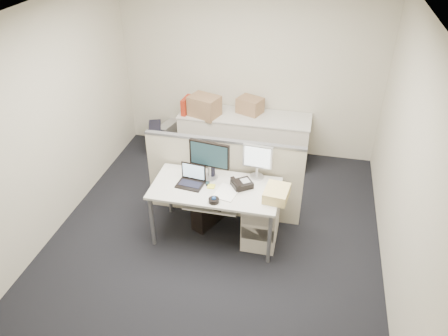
% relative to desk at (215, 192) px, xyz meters
% --- Properties ---
extents(floor, '(4.00, 4.50, 0.01)m').
position_rel_desk_xyz_m(floor, '(0.00, 0.00, -0.67)').
color(floor, black).
rests_on(floor, ground).
extents(ceiling, '(4.00, 4.50, 0.01)m').
position_rel_desk_xyz_m(ceiling, '(0.00, 0.00, 2.04)').
color(ceiling, white).
rests_on(ceiling, ground).
extents(wall_back, '(4.00, 0.02, 2.70)m').
position_rel_desk_xyz_m(wall_back, '(0.00, 2.25, 0.69)').
color(wall_back, beige).
rests_on(wall_back, ground).
extents(wall_front, '(4.00, 0.02, 2.70)m').
position_rel_desk_xyz_m(wall_front, '(0.00, -2.25, 0.69)').
color(wall_front, beige).
rests_on(wall_front, ground).
extents(wall_left, '(0.02, 4.50, 2.70)m').
position_rel_desk_xyz_m(wall_left, '(-2.00, 0.00, 0.69)').
color(wall_left, beige).
rests_on(wall_left, ground).
extents(wall_right, '(0.02, 4.50, 2.70)m').
position_rel_desk_xyz_m(wall_right, '(2.00, 0.00, 0.69)').
color(wall_right, beige).
rests_on(wall_right, ground).
extents(desk, '(1.50, 0.75, 0.73)m').
position_rel_desk_xyz_m(desk, '(0.00, 0.00, 0.00)').
color(desk, silver).
rests_on(desk, floor).
extents(keyboard_tray, '(0.62, 0.32, 0.02)m').
position_rel_desk_xyz_m(keyboard_tray, '(0.00, -0.18, -0.04)').
color(keyboard_tray, silver).
rests_on(keyboard_tray, desk).
extents(drawer_pedestal, '(0.40, 0.55, 0.65)m').
position_rel_desk_xyz_m(drawer_pedestal, '(0.55, 0.05, -0.34)').
color(drawer_pedestal, beige).
rests_on(drawer_pedestal, floor).
extents(cubicle_partition, '(2.00, 0.06, 1.10)m').
position_rel_desk_xyz_m(cubicle_partition, '(0.00, 0.45, -0.11)').
color(cubicle_partition, '#B6AF94').
rests_on(cubicle_partition, floor).
extents(back_counter, '(2.00, 0.60, 0.72)m').
position_rel_desk_xyz_m(back_counter, '(0.00, 1.93, -0.30)').
color(back_counter, beige).
rests_on(back_counter, floor).
extents(monitor_main, '(0.51, 0.26, 0.49)m').
position_rel_desk_xyz_m(monitor_main, '(-0.11, 0.18, 0.31)').
color(monitor_main, black).
rests_on(monitor_main, desk).
extents(monitor_small, '(0.37, 0.20, 0.43)m').
position_rel_desk_xyz_m(monitor_small, '(0.44, 0.32, 0.28)').
color(monitor_small, '#B7B7BC').
rests_on(monitor_small, desk).
extents(laptop, '(0.33, 0.26, 0.23)m').
position_rel_desk_xyz_m(laptop, '(-0.30, -0.02, 0.18)').
color(laptop, black).
rests_on(laptop, desk).
extents(trackball, '(0.14, 0.14, 0.05)m').
position_rel_desk_xyz_m(trackball, '(0.05, -0.28, 0.09)').
color(trackball, black).
rests_on(trackball, desk).
extents(desk_phone, '(0.29, 0.28, 0.07)m').
position_rel_desk_xyz_m(desk_phone, '(0.30, 0.08, 0.10)').
color(desk_phone, black).
rests_on(desk_phone, desk).
extents(paper_stack, '(0.29, 0.34, 0.01)m').
position_rel_desk_xyz_m(paper_stack, '(0.15, -0.08, 0.07)').
color(paper_stack, silver).
rests_on(paper_stack, desk).
extents(sticky_pad, '(0.09, 0.09, 0.01)m').
position_rel_desk_xyz_m(sticky_pad, '(-0.05, 0.00, 0.07)').
color(sticky_pad, yellow).
rests_on(sticky_pad, desk).
extents(travel_mug, '(0.10, 0.10, 0.18)m').
position_rel_desk_xyz_m(travel_mug, '(-0.10, 0.22, 0.16)').
color(travel_mug, black).
rests_on(travel_mug, desk).
extents(banana, '(0.16, 0.12, 0.04)m').
position_rel_desk_xyz_m(banana, '(0.28, 0.10, 0.08)').
color(banana, gold).
rests_on(banana, desk).
extents(cellphone, '(0.08, 0.11, 0.01)m').
position_rel_desk_xyz_m(cellphone, '(-0.11, 0.05, 0.07)').
color(cellphone, black).
rests_on(cellphone, desk).
extents(manila_folders, '(0.29, 0.36, 0.13)m').
position_rel_desk_xyz_m(manila_folders, '(0.72, -0.05, 0.13)').
color(manila_folders, '#F4CF81').
rests_on(manila_folders, desk).
extents(keyboard, '(0.41, 0.19, 0.02)m').
position_rel_desk_xyz_m(keyboard, '(-0.05, -0.22, -0.02)').
color(keyboard, black).
rests_on(keyboard, keyboard_tray).
extents(pc_tower_desk, '(0.36, 0.50, 0.43)m').
position_rel_desk_xyz_m(pc_tower_desk, '(-0.15, 0.20, -0.45)').
color(pc_tower_desk, black).
rests_on(pc_tower_desk, floor).
extents(pc_tower_spare_dark, '(0.34, 0.52, 0.45)m').
position_rel_desk_xyz_m(pc_tower_spare_dark, '(-1.45, 1.82, -0.44)').
color(pc_tower_spare_dark, black).
rests_on(pc_tower_spare_dark, floor).
extents(pc_tower_spare_silver, '(0.28, 0.46, 0.40)m').
position_rel_desk_xyz_m(pc_tower_spare_silver, '(-1.30, 2.03, -0.46)').
color(pc_tower_spare_silver, '#B7B7BC').
rests_on(pc_tower_spare_silver, floor).
extents(cardboard_box_left, '(0.52, 0.45, 0.33)m').
position_rel_desk_xyz_m(cardboard_box_left, '(-0.61, 1.81, 0.22)').
color(cardboard_box_left, '#866243').
rests_on(cardboard_box_left, back_counter).
extents(cardboard_box_right, '(0.44, 0.40, 0.26)m').
position_rel_desk_xyz_m(cardboard_box_right, '(0.05, 2.05, 0.19)').
color(cardboard_box_right, '#866243').
rests_on(cardboard_box_right, back_counter).
extents(red_binder, '(0.10, 0.30, 0.27)m').
position_rel_desk_xyz_m(red_binder, '(-0.90, 1.83, 0.19)').
color(red_binder, maroon).
rests_on(red_binder, back_counter).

